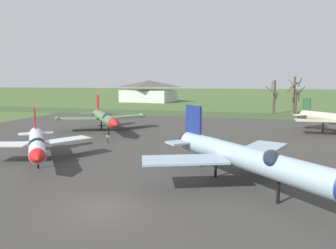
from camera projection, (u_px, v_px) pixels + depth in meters
The scene contains 11 objects.
ground_plane at pixel (103, 209), 17.93m from camera, with size 600.00×600.00×0.00m, color #425B2D.
asphalt_apron at pixel (176, 147), 34.82m from camera, with size 71.17×58.95×0.05m, color #383533.
grass_verge_strip at pixel (214, 115), 68.71m from camera, with size 131.17×12.00×0.06m, color #364829.
jet_fighter_front_right at pixel (37, 142), 27.98m from camera, with size 9.80×11.09×4.69m.
jet_fighter_rear_center at pixel (246, 157), 20.79m from camera, with size 13.56×13.54×5.39m.
jet_fighter_rear_left at pixel (105, 118), 44.71m from camera, with size 12.89×13.74×5.25m.
info_placard_rear_left at pixel (108, 139), 36.63m from camera, with size 0.49×0.25×1.00m.
bare_tree_far_left at pixel (274, 96), 70.19m from camera, with size 2.86×2.84×7.64m.
bare_tree_left_of_center at pixel (294, 93), 70.92m from camera, with size 2.87×2.82×8.47m.
bare_tree_center at pixel (296, 99), 68.94m from camera, with size 3.69×2.86×6.41m.
visitor_building at pixel (149, 91), 112.45m from camera, with size 19.62×15.85×7.74m.
Camera 1 is at (8.18, -15.46, 7.40)m, focal length 32.95 mm.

